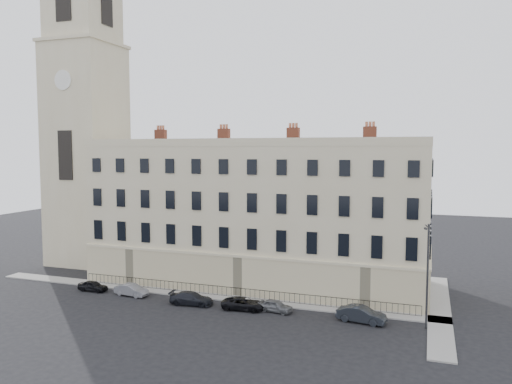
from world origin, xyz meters
TOP-DOWN VIEW (x-y plane):
  - ground at (0.00, 0.00)m, footprint 160.00×160.00m
  - terrace at (-5.97, 11.97)m, footprint 36.22×12.22m
  - church_tower at (-30.00, 14.00)m, footprint 8.00×8.13m
  - pavement_terrace at (-10.00, 5.00)m, footprint 48.00×2.00m
  - pavement_east_return at (13.00, 8.00)m, footprint 2.00×24.00m
  - railings at (-6.00, 5.40)m, footprint 35.00×0.04m
  - car_a at (-20.94, 2.75)m, footprint 3.18×1.29m
  - car_b at (-16.21, 2.64)m, footprint 3.70×1.66m
  - car_c at (-9.20, 2.01)m, footprint 4.33×2.11m
  - car_d at (-4.01, 2.27)m, footprint 4.17×2.21m
  - car_e at (-1.07, 2.65)m, footprint 3.39×1.78m
  - car_f at (6.67, 2.42)m, footprint 4.32×2.06m
  - streetlamp at (11.87, 2.54)m, footprint 0.46×1.87m

SIDE VIEW (x-z plane):
  - ground at x=0.00m, z-range 0.00..0.00m
  - pavement_terrace at x=-10.00m, z-range 0.00..0.12m
  - pavement_east_return at x=13.00m, z-range 0.00..0.12m
  - car_a at x=-20.94m, z-range 0.00..1.08m
  - car_e at x=-1.07m, z-range 0.00..1.10m
  - railings at x=-6.00m, z-range 0.07..1.03m
  - car_d at x=-4.01m, z-range 0.00..1.12m
  - car_b at x=-16.21m, z-range 0.00..1.18m
  - car_c at x=-9.20m, z-range 0.00..1.21m
  - car_f at x=6.67m, z-range 0.00..1.37m
  - streetlamp at x=11.87m, z-range 0.47..9.16m
  - terrace at x=-5.97m, z-range -1.00..16.00m
  - church_tower at x=-30.00m, z-range -3.34..40.66m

